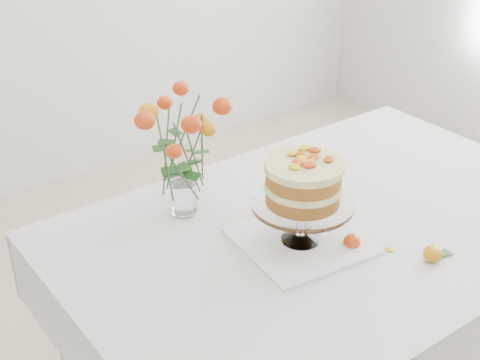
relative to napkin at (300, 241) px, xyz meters
The scene contains 9 objects.
table 0.16m from the napkin, 10.49° to the left, with size 1.43×0.93×0.76m.
napkin is the anchor object (origin of this frame).
cake_stand 0.16m from the napkin, ahead, with size 0.25×0.25×0.22m.
rose_vase 0.39m from the napkin, 117.93° to the left, with size 0.30×0.30×0.36m.
loose_rose_near 0.32m from the napkin, 50.29° to the right, with size 0.08×0.05×0.04m.
loose_rose_far 0.13m from the napkin, 45.92° to the right, with size 0.07×0.04×0.04m.
stray_petal_a 0.08m from the napkin, 79.78° to the right, with size 0.03×0.02×0.00m, color yellow.
stray_petal_b 0.16m from the napkin, 45.43° to the right, with size 0.03×0.02×0.00m, color yellow.
stray_petal_c 0.22m from the napkin, 45.32° to the right, with size 0.03×0.02×0.00m, color yellow.
Camera 1 is at (-1.08, -1.05, 1.69)m, focal length 50.00 mm.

